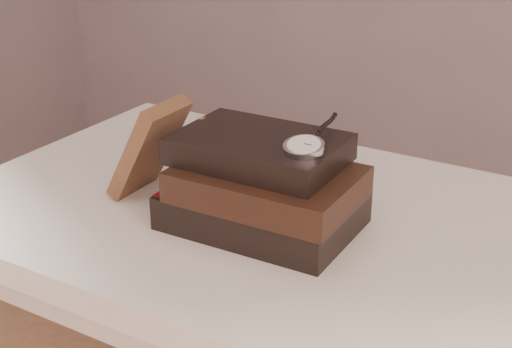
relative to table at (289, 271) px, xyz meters
The scene contains 5 objects.
table is the anchor object (origin of this frame).
book_stack 0.16m from the table, 109.64° to the right, with size 0.26×0.18×0.13m.
journal 0.27m from the table, 167.87° to the right, with size 0.02×0.10×0.16m, color #492C1C.
pocket_watch 0.24m from the table, 48.75° to the right, with size 0.05×0.15×0.02m.
eyeglasses 0.20m from the table, 161.94° to the left, with size 0.11×0.12×0.05m.
Camera 1 is at (0.45, -0.49, 1.23)m, focal length 52.13 mm.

